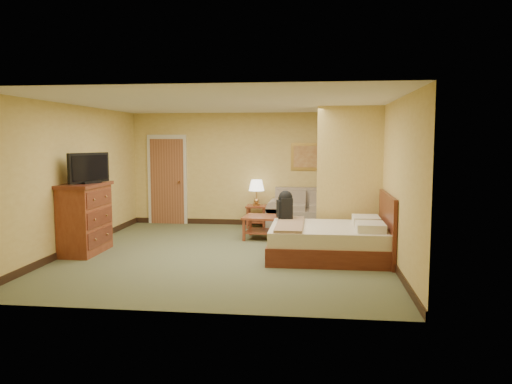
# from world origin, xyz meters

# --- Properties ---
(floor) EXTENTS (6.00, 6.00, 0.00)m
(floor) POSITION_xyz_m (0.00, 0.00, 0.00)
(floor) COLOR #565B3B
(floor) RESTS_ON ground
(ceiling) EXTENTS (6.00, 6.00, 0.00)m
(ceiling) POSITION_xyz_m (0.00, 0.00, 2.60)
(ceiling) COLOR white
(ceiling) RESTS_ON back_wall
(back_wall) EXTENTS (5.50, 0.02, 2.60)m
(back_wall) POSITION_xyz_m (0.00, 3.00, 1.30)
(back_wall) COLOR tan
(back_wall) RESTS_ON floor
(left_wall) EXTENTS (0.02, 6.00, 2.60)m
(left_wall) POSITION_xyz_m (-2.75, 0.00, 1.30)
(left_wall) COLOR tan
(left_wall) RESTS_ON floor
(right_wall) EXTENTS (0.02, 6.00, 2.60)m
(right_wall) POSITION_xyz_m (2.75, 0.00, 1.30)
(right_wall) COLOR tan
(right_wall) RESTS_ON floor
(partition) EXTENTS (1.20, 0.15, 2.60)m
(partition) POSITION_xyz_m (2.15, 0.93, 1.30)
(partition) COLOR tan
(partition) RESTS_ON floor
(door) EXTENTS (0.94, 0.16, 2.10)m
(door) POSITION_xyz_m (-1.95, 2.96, 1.03)
(door) COLOR beige
(door) RESTS_ON floor
(baseboard) EXTENTS (5.50, 0.02, 0.12)m
(baseboard) POSITION_xyz_m (0.00, 2.99, 0.06)
(baseboard) COLOR black
(baseboard) RESTS_ON floor
(loveseat) EXTENTS (1.79, 0.83, 0.91)m
(loveseat) POSITION_xyz_m (1.36, 2.57, 0.29)
(loveseat) COLOR gray
(loveseat) RESTS_ON floor
(side_table) EXTENTS (0.46, 0.46, 0.50)m
(side_table) POSITION_xyz_m (0.21, 2.65, 0.33)
(side_table) COLOR maroon
(side_table) RESTS_ON floor
(table_lamp) EXTENTS (0.35, 0.35, 0.58)m
(table_lamp) POSITION_xyz_m (0.21, 2.65, 0.95)
(table_lamp) COLOR #AC7C3F
(table_lamp) RESTS_ON side_table
(coffee_table) EXTENTS (0.78, 0.78, 0.46)m
(coffee_table) POSITION_xyz_m (0.47, 1.39, 0.33)
(coffee_table) COLOR maroon
(coffee_table) RESTS_ON floor
(wall_picture) EXTENTS (0.80, 0.04, 0.62)m
(wall_picture) POSITION_xyz_m (1.36, 2.97, 1.60)
(wall_picture) COLOR #B78E3F
(wall_picture) RESTS_ON back_wall
(dresser) EXTENTS (0.61, 1.15, 1.23)m
(dresser) POSITION_xyz_m (-2.48, -0.24, 0.62)
(dresser) COLOR maroon
(dresser) RESTS_ON floor
(tv) EXTENTS (0.39, 0.82, 0.53)m
(tv) POSITION_xyz_m (-2.38, -0.24, 1.48)
(tv) COLOR black
(tv) RESTS_ON dresser
(bed) EXTENTS (1.99, 1.69, 1.09)m
(bed) POSITION_xyz_m (1.82, -0.10, 0.30)
(bed) COLOR #511D12
(bed) RESTS_ON floor
(backpack) EXTENTS (0.28, 0.35, 0.54)m
(backpack) POSITION_xyz_m (0.99, 0.43, 0.82)
(backpack) COLOR black
(backpack) RESTS_ON bed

